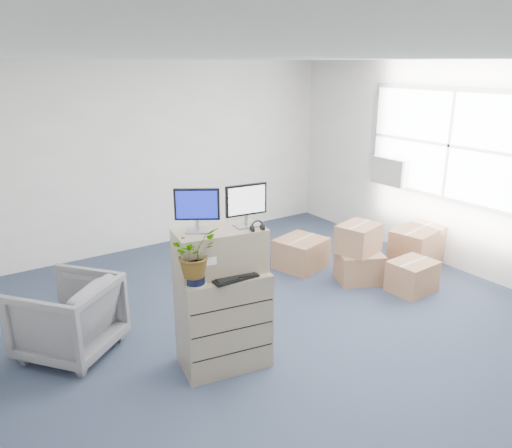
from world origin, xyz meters
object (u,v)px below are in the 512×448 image
(potted_plant, at_px, (194,259))
(filing_cabinet_lower, at_px, (223,319))
(monitor_left, at_px, (197,208))
(monitor_right, at_px, (246,203))
(office_chair, at_px, (68,314))
(water_bottle, at_px, (224,258))
(keyboard, at_px, (234,278))

(potted_plant, bearing_deg, filing_cabinet_lower, 14.52)
(filing_cabinet_lower, bearing_deg, monitor_left, 159.58)
(filing_cabinet_lower, xyz_separation_m, monitor_right, (0.25, -0.02, 1.10))
(monitor_left, relative_size, office_chair, 0.46)
(water_bottle, xyz_separation_m, office_chair, (-1.23, 0.95, -0.63))
(filing_cabinet_lower, bearing_deg, office_chair, 148.51)
(keyboard, distance_m, potted_plant, 0.42)
(potted_plant, xyz_separation_m, office_chair, (-0.85, 1.11, -0.76))
(monitor_left, bearing_deg, water_bottle, 25.91)
(potted_plant, bearing_deg, keyboard, -13.58)
(monitor_right, relative_size, potted_plant, 0.77)
(water_bottle, distance_m, potted_plant, 0.43)
(monitor_right, distance_m, potted_plant, 0.69)
(monitor_left, height_order, monitor_right, monitor_right)
(filing_cabinet_lower, relative_size, monitor_left, 2.42)
(filing_cabinet_lower, bearing_deg, potted_plant, -155.64)
(filing_cabinet_lower, bearing_deg, keyboard, -70.91)
(monitor_left, bearing_deg, office_chair, 169.42)
(monitor_right, height_order, potted_plant, monitor_right)
(keyboard, relative_size, potted_plant, 0.82)
(filing_cabinet_lower, height_order, water_bottle, water_bottle)
(filing_cabinet_lower, xyz_separation_m, water_bottle, (0.07, 0.08, 0.59))
(filing_cabinet_lower, xyz_separation_m, potted_plant, (-0.32, -0.08, 0.71))
(potted_plant, bearing_deg, water_bottle, 22.46)
(filing_cabinet_lower, distance_m, monitor_left, 1.12)
(water_bottle, xyz_separation_m, potted_plant, (-0.38, -0.16, 0.13))
(filing_cabinet_lower, bearing_deg, monitor_right, 6.38)
(filing_cabinet_lower, height_order, keyboard, keyboard)
(keyboard, bearing_deg, potted_plant, 167.56)
(monitor_right, distance_m, keyboard, 0.67)
(monitor_left, relative_size, monitor_right, 0.98)
(monitor_right, relative_size, keyboard, 0.95)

